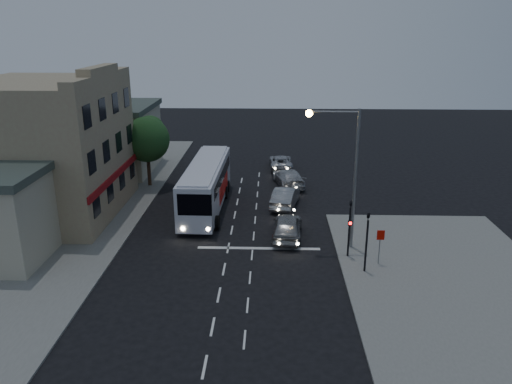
{
  "coord_description": "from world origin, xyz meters",
  "views": [
    {
      "loc": [
        2.74,
        -27.7,
        13.8
      ],
      "look_at": [
        1.66,
        7.03,
        2.2
      ],
      "focal_mm": 35.0,
      "sensor_mm": 36.0,
      "label": 1
    }
  ],
  "objects_px": {
    "car_sedan_a": "(285,197)",
    "traffic_signal_main": "(350,222)",
    "car_sedan_c": "(281,162)",
    "tour_bus": "(206,184)",
    "streetlight": "(345,163)",
    "car_suv": "(287,227)",
    "car_sedan_b": "(288,177)",
    "traffic_signal_side": "(367,235)",
    "street_tree": "(147,137)",
    "regulatory_sign": "(380,241)"
  },
  "relations": [
    {
      "from": "tour_bus",
      "to": "traffic_signal_side",
      "type": "bearing_deg",
      "value": -43.71
    },
    {
      "from": "street_tree",
      "to": "traffic_signal_side",
      "type": "bearing_deg",
      "value": -44.5
    },
    {
      "from": "traffic_signal_main",
      "to": "traffic_signal_side",
      "type": "distance_m",
      "value": 2.1
    },
    {
      "from": "tour_bus",
      "to": "car_sedan_a",
      "type": "xyz_separation_m",
      "value": [
        6.25,
        0.65,
        -1.22
      ]
    },
    {
      "from": "car_suv",
      "to": "streetlight",
      "type": "xyz_separation_m",
      "value": [
        3.45,
        -1.6,
        4.91
      ]
    },
    {
      "from": "tour_bus",
      "to": "street_tree",
      "type": "height_order",
      "value": "street_tree"
    },
    {
      "from": "car_suv",
      "to": "traffic_signal_main",
      "type": "relative_size",
      "value": 1.17
    },
    {
      "from": "car_sedan_c",
      "to": "regulatory_sign",
      "type": "relative_size",
      "value": 2.16
    },
    {
      "from": "car_sedan_b",
      "to": "regulatory_sign",
      "type": "height_order",
      "value": "regulatory_sign"
    },
    {
      "from": "car_sedan_c",
      "to": "traffic_signal_main",
      "type": "relative_size",
      "value": 1.16
    },
    {
      "from": "car_suv",
      "to": "regulatory_sign",
      "type": "height_order",
      "value": "regulatory_sign"
    },
    {
      "from": "tour_bus",
      "to": "traffic_signal_side",
      "type": "height_order",
      "value": "traffic_signal_side"
    },
    {
      "from": "car_sedan_a",
      "to": "traffic_signal_main",
      "type": "bearing_deg",
      "value": 123.28
    },
    {
      "from": "tour_bus",
      "to": "streetlight",
      "type": "xyz_separation_m",
      "value": [
        9.67,
        -7.21,
        3.72
      ]
    },
    {
      "from": "car_sedan_c",
      "to": "car_sedan_a",
      "type": "bearing_deg",
      "value": 88.83
    },
    {
      "from": "traffic_signal_side",
      "to": "streetlight",
      "type": "relative_size",
      "value": 0.46
    },
    {
      "from": "tour_bus",
      "to": "car_sedan_c",
      "type": "relative_size",
      "value": 2.56
    },
    {
      "from": "streetlight",
      "to": "regulatory_sign",
      "type": "bearing_deg",
      "value": -51.25
    },
    {
      "from": "street_tree",
      "to": "car_sedan_c",
      "type": "bearing_deg",
      "value": 28.08
    },
    {
      "from": "car_sedan_c",
      "to": "streetlight",
      "type": "relative_size",
      "value": 0.53
    },
    {
      "from": "car_sedan_b",
      "to": "car_suv",
      "type": "bearing_deg",
      "value": 74.57
    },
    {
      "from": "traffic_signal_main",
      "to": "traffic_signal_side",
      "type": "bearing_deg",
      "value": -70.51
    },
    {
      "from": "car_suv",
      "to": "traffic_signal_main",
      "type": "height_order",
      "value": "traffic_signal_main"
    },
    {
      "from": "tour_bus",
      "to": "traffic_signal_side",
      "type": "distance_m",
      "value": 15.02
    },
    {
      "from": "traffic_signal_main",
      "to": "car_sedan_a",
      "type": "bearing_deg",
      "value": 111.63
    },
    {
      "from": "car_suv",
      "to": "car_sedan_b",
      "type": "height_order",
      "value": "car_suv"
    },
    {
      "from": "car_sedan_b",
      "to": "traffic_signal_side",
      "type": "bearing_deg",
      "value": 89.98
    },
    {
      "from": "tour_bus",
      "to": "car_sedan_b",
      "type": "relative_size",
      "value": 2.33
    },
    {
      "from": "car_sedan_b",
      "to": "traffic_signal_main",
      "type": "bearing_deg",
      "value": 89.12
    },
    {
      "from": "car_sedan_b",
      "to": "street_tree",
      "type": "distance_m",
      "value": 13.1
    },
    {
      "from": "car_sedan_a",
      "to": "car_sedan_c",
      "type": "bearing_deg",
      "value": -77.47
    },
    {
      "from": "traffic_signal_side",
      "to": "street_tree",
      "type": "xyz_separation_m",
      "value": [
        -16.51,
        16.22,
        2.08
      ]
    },
    {
      "from": "car_sedan_c",
      "to": "traffic_signal_side",
      "type": "bearing_deg",
      "value": 99.35
    },
    {
      "from": "car_sedan_b",
      "to": "street_tree",
      "type": "bearing_deg",
      "value": -10.7
    },
    {
      "from": "street_tree",
      "to": "regulatory_sign",
      "type": "bearing_deg",
      "value": -41.08
    },
    {
      "from": "traffic_signal_side",
      "to": "regulatory_sign",
      "type": "bearing_deg",
      "value": 43.92
    },
    {
      "from": "car_sedan_a",
      "to": "traffic_signal_main",
      "type": "height_order",
      "value": "traffic_signal_main"
    },
    {
      "from": "car_sedan_b",
      "to": "car_sedan_c",
      "type": "relative_size",
      "value": 1.1
    },
    {
      "from": "traffic_signal_main",
      "to": "streetlight",
      "type": "relative_size",
      "value": 0.46
    },
    {
      "from": "car_suv",
      "to": "regulatory_sign",
      "type": "distance_m",
      "value": 6.79
    },
    {
      "from": "traffic_signal_side",
      "to": "streetlight",
      "type": "bearing_deg",
      "value": 105.7
    },
    {
      "from": "car_suv",
      "to": "car_sedan_b",
      "type": "distance_m",
      "value": 11.8
    },
    {
      "from": "car_sedan_a",
      "to": "street_tree",
      "type": "bearing_deg",
      "value": -10.61
    },
    {
      "from": "traffic_signal_side",
      "to": "streetlight",
      "type": "distance_m",
      "value": 4.84
    },
    {
      "from": "car_suv",
      "to": "car_sedan_a",
      "type": "height_order",
      "value": "car_suv"
    },
    {
      "from": "car_suv",
      "to": "regulatory_sign",
      "type": "relative_size",
      "value": 2.19
    },
    {
      "from": "traffic_signal_main",
      "to": "regulatory_sign",
      "type": "distance_m",
      "value": 2.14
    },
    {
      "from": "traffic_signal_main",
      "to": "regulatory_sign",
      "type": "height_order",
      "value": "traffic_signal_main"
    },
    {
      "from": "tour_bus",
      "to": "street_tree",
      "type": "distance_m",
      "value": 8.5
    },
    {
      "from": "traffic_signal_main",
      "to": "streetlight",
      "type": "distance_m",
      "value": 3.61
    }
  ]
}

